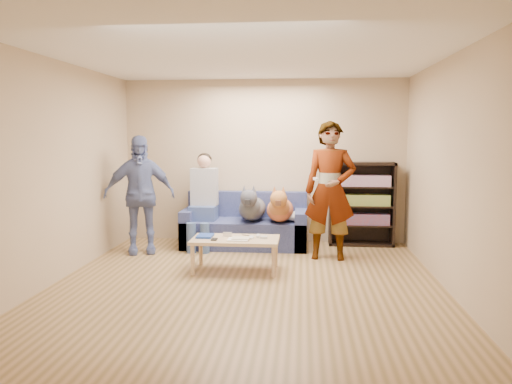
# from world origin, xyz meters

# --- Properties ---
(ground) EXTENTS (5.00, 5.00, 0.00)m
(ground) POSITION_xyz_m (0.00, 0.00, 0.00)
(ground) COLOR brown
(ground) RESTS_ON ground
(ceiling) EXTENTS (5.00, 5.00, 0.00)m
(ceiling) POSITION_xyz_m (0.00, 0.00, 2.60)
(ceiling) COLOR white
(ceiling) RESTS_ON ground
(wall_back) EXTENTS (4.50, 0.00, 4.50)m
(wall_back) POSITION_xyz_m (0.00, 2.50, 1.30)
(wall_back) COLOR tan
(wall_back) RESTS_ON ground
(wall_front) EXTENTS (4.50, 0.00, 4.50)m
(wall_front) POSITION_xyz_m (0.00, -2.50, 1.30)
(wall_front) COLOR tan
(wall_front) RESTS_ON ground
(wall_left) EXTENTS (0.00, 5.00, 5.00)m
(wall_left) POSITION_xyz_m (-2.25, 0.00, 1.30)
(wall_left) COLOR tan
(wall_left) RESTS_ON ground
(wall_right) EXTENTS (0.00, 5.00, 5.00)m
(wall_right) POSITION_xyz_m (2.25, 0.00, 1.30)
(wall_right) COLOR tan
(wall_right) RESTS_ON ground
(blanket) EXTENTS (0.41, 0.35, 0.14)m
(blanket) POSITION_xyz_m (0.53, 1.96, 0.50)
(blanket) COLOR silver
(blanket) RESTS_ON sofa
(person_standing_right) EXTENTS (0.73, 0.51, 1.91)m
(person_standing_right) POSITION_xyz_m (1.01, 1.40, 0.96)
(person_standing_right) COLOR gray
(person_standing_right) RESTS_ON ground
(person_standing_left) EXTENTS (1.09, 0.71, 1.72)m
(person_standing_left) POSITION_xyz_m (-1.73, 1.49, 0.86)
(person_standing_left) COLOR #6D7CAE
(person_standing_left) RESTS_ON ground
(held_controller) EXTENTS (0.08, 0.14, 0.03)m
(held_controller) POSITION_xyz_m (0.81, 1.20, 1.14)
(held_controller) COLOR white
(held_controller) RESTS_ON person_standing_right
(notebook_blue) EXTENTS (0.20, 0.26, 0.03)m
(notebook_blue) POSITION_xyz_m (-0.61, 0.70, 0.43)
(notebook_blue) COLOR #1B3C98
(notebook_blue) RESTS_ON coffee_table
(papers) EXTENTS (0.26, 0.20, 0.02)m
(papers) POSITION_xyz_m (-0.16, 0.55, 0.43)
(papers) COLOR white
(papers) RESTS_ON coffee_table
(magazine) EXTENTS (0.22, 0.17, 0.01)m
(magazine) POSITION_xyz_m (-0.13, 0.57, 0.44)
(magazine) COLOR beige
(magazine) RESTS_ON coffee_table
(camera_silver) EXTENTS (0.11, 0.06, 0.05)m
(camera_silver) POSITION_xyz_m (-0.33, 0.77, 0.45)
(camera_silver) COLOR #BABABF
(camera_silver) RESTS_ON coffee_table
(controller_a) EXTENTS (0.04, 0.13, 0.03)m
(controller_a) POSITION_xyz_m (0.07, 0.75, 0.43)
(controller_a) COLOR silver
(controller_a) RESTS_ON coffee_table
(controller_b) EXTENTS (0.09, 0.06, 0.03)m
(controller_b) POSITION_xyz_m (0.15, 0.67, 0.43)
(controller_b) COLOR silver
(controller_b) RESTS_ON coffee_table
(headphone_cup_a) EXTENTS (0.07, 0.07, 0.02)m
(headphone_cup_a) POSITION_xyz_m (-0.01, 0.63, 0.43)
(headphone_cup_a) COLOR white
(headphone_cup_a) RESTS_ON coffee_table
(headphone_cup_b) EXTENTS (0.07, 0.07, 0.02)m
(headphone_cup_b) POSITION_xyz_m (-0.01, 0.71, 0.43)
(headphone_cup_b) COLOR white
(headphone_cup_b) RESTS_ON coffee_table
(pen_orange) EXTENTS (0.13, 0.06, 0.01)m
(pen_orange) POSITION_xyz_m (-0.23, 0.49, 0.42)
(pen_orange) COLOR orange
(pen_orange) RESTS_ON coffee_table
(pen_black) EXTENTS (0.13, 0.08, 0.01)m
(pen_black) POSITION_xyz_m (-0.09, 0.83, 0.42)
(pen_black) COLOR black
(pen_black) RESTS_ON coffee_table
(wallet) EXTENTS (0.07, 0.12, 0.02)m
(wallet) POSITION_xyz_m (-0.46, 0.53, 0.43)
(wallet) COLOR black
(wallet) RESTS_ON coffee_table
(sofa) EXTENTS (1.90, 0.85, 0.82)m
(sofa) POSITION_xyz_m (-0.25, 2.10, 0.28)
(sofa) COLOR #515B93
(sofa) RESTS_ON ground
(person_seated) EXTENTS (0.40, 0.73, 1.47)m
(person_seated) POSITION_xyz_m (-0.89, 1.97, 0.77)
(person_seated) COLOR #435E94
(person_seated) RESTS_ON sofa
(dog_gray) EXTENTS (0.41, 1.25, 0.59)m
(dog_gray) POSITION_xyz_m (-0.13, 1.92, 0.63)
(dog_gray) COLOR #494C53
(dog_gray) RESTS_ON sofa
(dog_tan) EXTENTS (0.40, 1.16, 0.58)m
(dog_tan) POSITION_xyz_m (0.30, 1.86, 0.63)
(dog_tan) COLOR #C8623D
(dog_tan) RESTS_ON sofa
(coffee_table) EXTENTS (1.10, 0.60, 0.42)m
(coffee_table) POSITION_xyz_m (-0.21, 0.65, 0.37)
(coffee_table) COLOR tan
(coffee_table) RESTS_ON ground
(bookshelf) EXTENTS (1.00, 0.34, 1.30)m
(bookshelf) POSITION_xyz_m (1.55, 2.33, 0.68)
(bookshelf) COLOR black
(bookshelf) RESTS_ON ground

